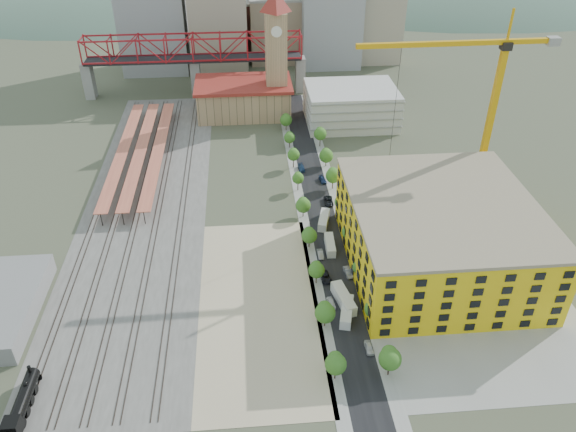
{
  "coord_description": "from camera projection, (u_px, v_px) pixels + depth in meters",
  "views": [
    {
      "loc": [
        -5.58,
        -130.84,
        90.78
      ],
      "look_at": [
        4.85,
        -9.42,
        10.0
      ],
      "focal_mm": 35.0,
      "sensor_mm": 36.0,
      "label": 1
    }
  ],
  "objects": [
    {
      "name": "station_hall",
      "position": [
        244.0,
        98.0,
        223.26
      ],
      "size": [
        38.0,
        24.0,
        13.1
      ],
      "color": "tan",
      "rests_on": "ground"
    },
    {
      "name": "car_2",
      "position": [
        325.0,
        277.0,
        139.99
      ],
      "size": [
        3.0,
        5.29,
        1.39
      ],
      "primitive_type": "imported",
      "rotation": [
        0.0,
        0.0,
        0.14
      ],
      "color": "black",
      "rests_on": "ground"
    },
    {
      "name": "site_trailer_b",
      "position": [
        344.0,
        299.0,
        132.27
      ],
      "size": [
        4.79,
        10.7,
        2.84
      ],
      "primitive_type": "cube",
      "rotation": [
        0.0,
        0.0,
        0.21
      ],
      "color": "silver",
      "rests_on": "ground"
    },
    {
      "name": "car_7",
      "position": [
        323.0,
        180.0,
        180.71
      ],
      "size": [
        2.47,
        4.71,
        1.3
      ],
      "primitive_type": "imported",
      "rotation": [
        0.0,
        0.0,
        0.15
      ],
      "color": "#1A2A4D",
      "rests_on": "ground"
    },
    {
      "name": "skyline",
      "position": [
        266.0,
        17.0,
        265.33
      ],
      "size": [
        133.0,
        46.0,
        60.0
      ],
      "color": "#9EA0A3",
      "rests_on": "ground"
    },
    {
      "name": "ground",
      "position": [
        268.0,
        228.0,
        159.21
      ],
      "size": [
        400.0,
        400.0,
        0.0
      ],
      "primitive_type": "plane",
      "color": "#474C38",
      "rests_on": "ground"
    },
    {
      "name": "site_trailer_a",
      "position": [
        347.0,
        312.0,
        128.74
      ],
      "size": [
        4.78,
        9.83,
        2.6
      ],
      "primitive_type": "cube",
      "rotation": [
        0.0,
        0.0,
        -0.25
      ],
      "color": "silver",
      "rests_on": "ground"
    },
    {
      "name": "truss_bridge",
      "position": [
        193.0,
        51.0,
        234.2
      ],
      "size": [
        94.0,
        9.6,
        25.6
      ],
      "color": "gray",
      "rests_on": "ground"
    },
    {
      "name": "car_5",
      "position": [
        348.0,
        272.0,
        141.5
      ],
      "size": [
        2.09,
        4.65,
        1.48
      ],
      "primitive_type": "imported",
      "rotation": [
        0.0,
        0.0,
        0.12
      ],
      "color": "gray",
      "rests_on": "ground"
    },
    {
      "name": "site_trailer_c",
      "position": [
        330.0,
        245.0,
        150.38
      ],
      "size": [
        2.72,
        8.94,
        2.42
      ],
      "primitive_type": "cube",
      "rotation": [
        0.0,
        0.0,
        -0.04
      ],
      "color": "silver",
      "rests_on": "ground"
    },
    {
      "name": "car_6",
      "position": [
        329.0,
        201.0,
        169.68
      ],
      "size": [
        2.67,
        5.53,
        1.52
      ],
      "primitive_type": "imported",
      "rotation": [
        0.0,
        0.0,
        -0.03
      ],
      "color": "black",
      "rests_on": "ground"
    },
    {
      "name": "locomotive",
      "position": [
        19.0,
        414.0,
        104.7
      ],
      "size": [
        2.93,
        22.61,
        5.65
      ],
      "color": "black",
      "rests_on": "ground"
    },
    {
      "name": "car_1",
      "position": [
        320.0,
        254.0,
        147.88
      ],
      "size": [
        1.51,
        4.12,
        1.35
      ],
      "primitive_type": "imported",
      "rotation": [
        0.0,
        0.0,
        0.02
      ],
      "color": "gray",
      "rests_on": "ground"
    },
    {
      "name": "car_3",
      "position": [
        301.0,
        168.0,
        187.26
      ],
      "size": [
        2.31,
        5.0,
        1.41
      ],
      "primitive_type": "imported",
      "rotation": [
        0.0,
        0.0,
        0.07
      ],
      "color": "navy",
      "rests_on": "ground"
    },
    {
      "name": "site_trailer_d",
      "position": [
        324.0,
        220.0,
        160.31
      ],
      "size": [
        4.65,
        9.49,
        2.51
      ],
      "primitive_type": "cube",
      "rotation": [
        0.0,
        0.0,
        -0.25
      ],
      "color": "silver",
      "rests_on": "ground"
    },
    {
      "name": "sidewalk_east",
      "position": [
        335.0,
        197.0,
        173.19
      ],
      "size": [
        3.0,
        170.0,
        0.04
      ],
      "primitive_type": "cube",
      "color": "gray",
      "rests_on": "ground"
    },
    {
      "name": "car_0",
      "position": [
        331.0,
        303.0,
        132.04
      ],
      "size": [
        2.06,
        4.2,
        1.38
      ],
      "primitive_type": "imported",
      "rotation": [
        0.0,
        0.0,
        0.11
      ],
      "color": "silver",
      "rests_on": "ground"
    },
    {
      "name": "parking_garage",
      "position": [
        351.0,
        105.0,
        216.04
      ],
      "size": [
        34.0,
        26.0,
        14.0
      ],
      "primitive_type": "cube",
      "color": "silver",
      "rests_on": "ground"
    },
    {
      "name": "construction_pad",
      "position": [
        445.0,
        263.0,
        145.79
      ],
      "size": [
        50.0,
        90.0,
        0.06
      ],
      "primitive_type": "cube",
      "color": "gray",
      "rests_on": "ground"
    },
    {
      "name": "dirt_lot",
      "position": [
        259.0,
        304.0,
        132.75
      ],
      "size": [
        28.0,
        67.0,
        0.06
      ],
      "primitive_type": "cube",
      "color": "tan",
      "rests_on": "ground"
    },
    {
      "name": "sidewalk_west",
      "position": [
        299.0,
        198.0,
        172.4
      ],
      "size": [
        3.0,
        170.0,
        0.04
      ],
      "primitive_type": "cube",
      "color": "gray",
      "rests_on": "ground"
    },
    {
      "name": "clock_tower",
      "position": [
        276.0,
        43.0,
        210.36
      ],
      "size": [
        12.0,
        12.0,
        52.0
      ],
      "color": "tan",
      "rests_on": "ground"
    },
    {
      "name": "street_trees",
      "position": [
        322.0,
        216.0,
        164.5
      ],
      "size": [
        15.4,
        124.4,
        8.0
      ],
      "color": "#336E21",
      "rests_on": "ground"
    },
    {
      "name": "ballast_strip",
      "position": [
        147.0,
        201.0,
        171.16
      ],
      "size": [
        36.0,
        165.0,
        0.06
      ],
      "primitive_type": "cube",
      "color": "#605E59",
      "rests_on": "ground"
    },
    {
      "name": "car_4",
      "position": [
        369.0,
        348.0,
        120.33
      ],
      "size": [
        1.7,
        4.06,
        1.37
      ],
      "primitive_type": "imported",
      "rotation": [
        0.0,
        0.0,
        0.02
      ],
      "color": "silver",
      "rests_on": "ground"
    },
    {
      "name": "rail_tracks",
      "position": [
        141.0,
        201.0,
        170.96
      ],
      "size": [
        26.56,
        160.0,
        0.18
      ],
      "color": "#382B23",
      "rests_on": "ground"
    },
    {
      "name": "construction_building",
      "position": [
        439.0,
        234.0,
        140.4
      ],
      "size": [
        44.6,
        50.6,
        18.8
      ],
      "color": "yellow",
      "rests_on": "ground"
    },
    {
      "name": "tower_crane",
      "position": [
        483.0,
        93.0,
        150.88
      ],
      "size": [
        53.36,
        2.82,
        56.96
      ],
      "color": "#ECA70F",
      "rests_on": "ground"
    },
    {
      "name": "distant_hills",
      "position": [
        311.0,
        116.0,
        422.3
      ],
      "size": [
        647.0,
        264.0,
        227.0
      ],
      "color": "#4C6B59",
      "rests_on": "ground"
    },
    {
      "name": "street_asphalt",
      "position": [
        317.0,
        198.0,
        172.79
      ],
      "size": [
        12.0,
        170.0,
        0.06
      ],
      "primitive_type": "cube",
      "color": "black",
      "rests_on": "ground"
    },
    {
      "name": "platform_canopies",
      "position": [
        141.0,
        149.0,
        191.45
      ],
      "size": [
        16.0,
        80.0,
        4.12
      ],
      "color": "#DB7854",
      "rests_on": "ground"
    }
  ]
}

